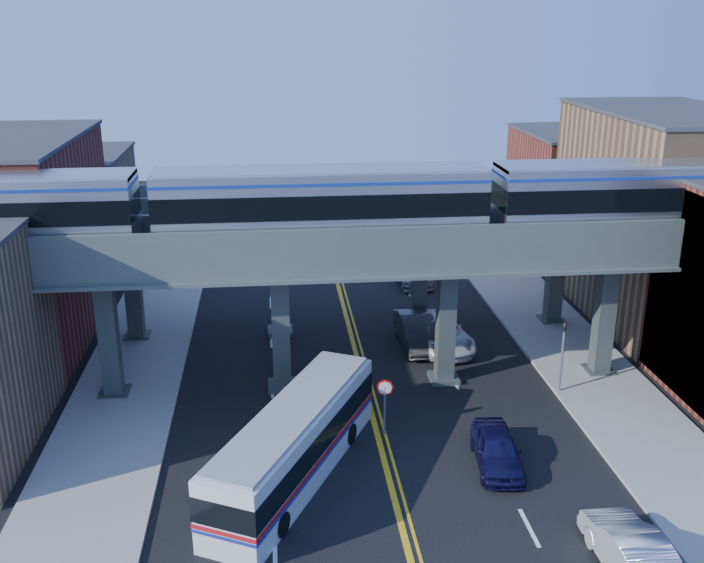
{
  "coord_description": "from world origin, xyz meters",
  "views": [
    {
      "loc": [
        -4.18,
        -26.7,
        17.27
      ],
      "look_at": [
        -0.58,
        8.11,
        5.32
      ],
      "focal_mm": 40.0,
      "sensor_mm": 36.0,
      "label": 1
    }
  ],
  "objects_px": {
    "transit_train": "(321,202)",
    "car_lane_d": "(411,271)",
    "stop_sign": "(385,398)",
    "car_parked_curb": "(632,553)",
    "transit_bus": "(294,444)",
    "car_lane_a": "(497,449)",
    "car_lane_c": "(440,332)",
    "traffic_signal": "(563,350)",
    "car_lane_b": "(417,331)"
  },
  "relations": [
    {
      "from": "stop_sign",
      "to": "car_lane_a",
      "type": "xyz_separation_m",
      "value": [
        4.15,
        -2.88,
        -1.03
      ]
    },
    {
      "from": "car_lane_a",
      "to": "car_parked_curb",
      "type": "height_order",
      "value": "car_parked_curb"
    },
    {
      "from": "car_lane_a",
      "to": "car_parked_curb",
      "type": "xyz_separation_m",
      "value": [
        2.55,
        -6.78,
        0.08
      ]
    },
    {
      "from": "traffic_signal",
      "to": "car_lane_b",
      "type": "distance_m",
      "value": 8.72
    },
    {
      "from": "traffic_signal",
      "to": "car_lane_d",
      "type": "relative_size",
      "value": 0.78
    },
    {
      "from": "car_lane_b",
      "to": "car_lane_d",
      "type": "bearing_deg",
      "value": 80.49
    },
    {
      "from": "car_lane_c",
      "to": "car_lane_d",
      "type": "xyz_separation_m",
      "value": [
        0.32,
        10.95,
        -0.05
      ]
    },
    {
      "from": "transit_bus",
      "to": "car_lane_c",
      "type": "distance_m",
      "value": 14.65
    },
    {
      "from": "car_lane_c",
      "to": "car_parked_curb",
      "type": "height_order",
      "value": "car_parked_curb"
    },
    {
      "from": "car_lane_b",
      "to": "stop_sign",
      "type": "bearing_deg",
      "value": -109.95
    },
    {
      "from": "car_parked_curb",
      "to": "car_lane_d",
      "type": "bearing_deg",
      "value": -87.2
    },
    {
      "from": "transit_train",
      "to": "car_parked_curb",
      "type": "distance_m",
      "value": 19.15
    },
    {
      "from": "transit_train",
      "to": "car_lane_d",
      "type": "xyz_separation_m",
      "value": [
        6.97,
        15.13,
        -8.47
      ]
    },
    {
      "from": "transit_train",
      "to": "stop_sign",
      "type": "xyz_separation_m",
      "value": [
        2.29,
        -5.0,
        -7.47
      ]
    },
    {
      "from": "car_lane_b",
      "to": "car_lane_d",
      "type": "xyz_separation_m",
      "value": [
        1.53,
        10.74,
        -0.09
      ]
    },
    {
      "from": "stop_sign",
      "to": "car_lane_d",
      "type": "height_order",
      "value": "stop_sign"
    },
    {
      "from": "transit_train",
      "to": "traffic_signal",
      "type": "bearing_deg",
      "value": -10.13
    },
    {
      "from": "stop_sign",
      "to": "car_parked_curb",
      "type": "bearing_deg",
      "value": -55.25
    },
    {
      "from": "car_lane_a",
      "to": "car_lane_c",
      "type": "xyz_separation_m",
      "value": [
        0.2,
        12.06,
        0.07
      ]
    },
    {
      "from": "car_lane_b",
      "to": "car_parked_curb",
      "type": "xyz_separation_m",
      "value": [
        3.55,
        -19.06,
        -0.03
      ]
    },
    {
      "from": "stop_sign",
      "to": "car_lane_b",
      "type": "xyz_separation_m",
      "value": [
        3.15,
        9.4,
        -0.91
      ]
    },
    {
      "from": "traffic_signal",
      "to": "car_parked_curb",
      "type": "xyz_separation_m",
      "value": [
        -2.2,
        -12.66,
        -1.49
      ]
    },
    {
      "from": "transit_bus",
      "to": "car_parked_curb",
      "type": "bearing_deg",
      "value": -95.7
    },
    {
      "from": "stop_sign",
      "to": "car_lane_c",
      "type": "bearing_deg",
      "value": 64.62
    },
    {
      "from": "stop_sign",
      "to": "car_lane_d",
      "type": "distance_m",
      "value": 20.69
    },
    {
      "from": "car_lane_a",
      "to": "traffic_signal",
      "type": "bearing_deg",
      "value": 56.75
    },
    {
      "from": "traffic_signal",
      "to": "car_lane_a",
      "type": "height_order",
      "value": "traffic_signal"
    },
    {
      "from": "car_lane_a",
      "to": "car_lane_b",
      "type": "xyz_separation_m",
      "value": [
        -1.0,
        12.28,
        0.11
      ]
    },
    {
      "from": "transit_train",
      "to": "car_lane_a",
      "type": "bearing_deg",
      "value": -50.72
    },
    {
      "from": "traffic_signal",
      "to": "car_lane_d",
      "type": "distance_m",
      "value": 17.71
    },
    {
      "from": "car_lane_c",
      "to": "stop_sign",
      "type": "bearing_deg",
      "value": -121.79
    },
    {
      "from": "traffic_signal",
      "to": "car_lane_d",
      "type": "height_order",
      "value": "traffic_signal"
    },
    {
      "from": "stop_sign",
      "to": "traffic_signal",
      "type": "distance_m",
      "value": 9.41
    },
    {
      "from": "stop_sign",
      "to": "car_lane_d",
      "type": "xyz_separation_m",
      "value": [
        4.68,
        20.13,
        -1.0
      ]
    },
    {
      "from": "traffic_signal",
      "to": "car_parked_curb",
      "type": "height_order",
      "value": "traffic_signal"
    },
    {
      "from": "traffic_signal",
      "to": "car_lane_d",
      "type": "xyz_separation_m",
      "value": [
        -4.22,
        17.13,
        -1.54
      ]
    },
    {
      "from": "car_lane_a",
      "to": "car_lane_b",
      "type": "distance_m",
      "value": 12.32
    },
    {
      "from": "transit_bus",
      "to": "car_parked_curb",
      "type": "relative_size",
      "value": 2.24
    },
    {
      "from": "stop_sign",
      "to": "car_lane_a",
      "type": "height_order",
      "value": "stop_sign"
    },
    {
      "from": "transit_bus",
      "to": "car_parked_curb",
      "type": "height_order",
      "value": "transit_bus"
    },
    {
      "from": "car_lane_a",
      "to": "car_parked_curb",
      "type": "distance_m",
      "value": 7.24
    },
    {
      "from": "transit_train",
      "to": "car_lane_a",
      "type": "xyz_separation_m",
      "value": [
        6.44,
        -7.88,
        -8.5
      ]
    },
    {
      "from": "transit_train",
      "to": "traffic_signal",
      "type": "xyz_separation_m",
      "value": [
        11.19,
        -2.0,
        -6.93
      ]
    },
    {
      "from": "transit_bus",
      "to": "car_lane_a",
      "type": "relative_size",
      "value": 2.56
    },
    {
      "from": "car_lane_d",
      "to": "car_parked_curb",
      "type": "distance_m",
      "value": 29.86
    },
    {
      "from": "transit_train",
      "to": "transit_bus",
      "type": "distance_m",
      "value": 11.17
    },
    {
      "from": "car_lane_a",
      "to": "car_parked_curb",
      "type": "relative_size",
      "value": 0.87
    },
    {
      "from": "transit_train",
      "to": "car_lane_d",
      "type": "bearing_deg",
      "value": 65.28
    },
    {
      "from": "stop_sign",
      "to": "car_lane_c",
      "type": "distance_m",
      "value": 10.21
    },
    {
      "from": "stop_sign",
      "to": "transit_bus",
      "type": "distance_m",
      "value": 4.89
    }
  ]
}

